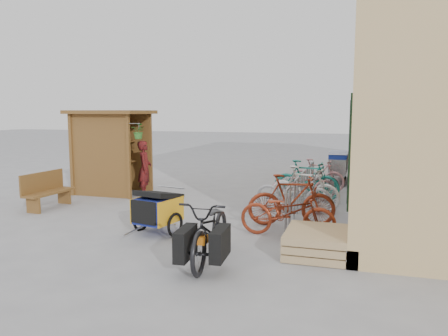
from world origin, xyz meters
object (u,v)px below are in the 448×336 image
(bike_5, at_px, (306,180))
(bike_7, at_px, (317,175))
(kiosk, at_px, (109,140))
(pallet_stack, at_px, (317,242))
(cargo_bike, at_px, (211,230))
(bike_0, at_px, (287,212))
(bike_2, at_px, (293,192))
(bike_1, at_px, (292,200))
(bike_3, at_px, (304,188))
(bike_4, at_px, (303,185))
(person_kiosk, at_px, (145,169))
(child_trailer, at_px, (157,208))
(bench, at_px, (47,190))
(shopping_carts, at_px, (339,164))
(bike_6, at_px, (307,179))

(bike_5, xyz_separation_m, bike_7, (0.17, 1.39, -0.05))
(kiosk, bearing_deg, pallet_stack, -31.66)
(cargo_bike, bearing_deg, kiosk, 130.95)
(bike_0, bearing_deg, bike_2, 7.68)
(kiosk, bearing_deg, bike_1, -21.07)
(bike_3, bearing_deg, bike_4, 23.36)
(bike_1, xyz_separation_m, bike_3, (0.08, 1.60, -0.01))
(person_kiosk, bearing_deg, pallet_stack, -145.84)
(child_trailer, distance_m, bike_5, 4.79)
(bike_2, relative_size, bike_3, 1.04)
(bench, distance_m, bike_1, 6.00)
(bike_0, bearing_deg, bike_7, 1.29)
(bike_4, xyz_separation_m, bike_5, (0.06, 0.21, 0.09))
(cargo_bike, distance_m, bike_5, 5.49)
(bike_0, distance_m, bike_2, 2.12)
(kiosk, relative_size, person_kiosk, 1.60)
(bike_5, bearing_deg, child_trailer, 155.84)
(pallet_stack, relative_size, cargo_bike, 0.59)
(bench, bearing_deg, bike_3, 18.62)
(bike_4, distance_m, bike_7, 1.62)
(shopping_carts, distance_m, bike_1, 6.35)
(cargo_bike, bearing_deg, bike_3, 73.15)
(pallet_stack, relative_size, bike_6, 0.73)
(kiosk, bearing_deg, bike_5, 6.95)
(bike_6, xyz_separation_m, bike_7, (0.24, 0.54, 0.05))
(bike_2, bearing_deg, pallet_stack, -160.23)
(bike_7, bearing_deg, pallet_stack, -166.23)
(pallet_stack, height_order, shopping_carts, shopping_carts)
(pallet_stack, distance_m, bike_7, 5.97)
(bike_4, xyz_separation_m, bike_6, (-0.01, 1.07, -0.02))
(child_trailer, bearing_deg, bike_5, 72.08)
(bike_4, bearing_deg, shopping_carts, -27.37)
(bike_3, distance_m, bike_5, 1.24)
(bike_0, bearing_deg, cargo_bike, 154.75)
(bike_2, height_order, bike_5, bike_5)
(pallet_stack, bearing_deg, child_trailer, 172.50)
(person_kiosk, height_order, bike_5, person_kiosk)
(bike_0, relative_size, bike_7, 1.13)
(bench, distance_m, bike_5, 6.65)
(pallet_stack, relative_size, bike_1, 0.66)
(shopping_carts, distance_m, person_kiosk, 6.64)
(pallet_stack, xyz_separation_m, cargo_bike, (-1.56, -0.87, 0.31))
(kiosk, relative_size, pallet_stack, 2.08)
(kiosk, distance_m, child_trailer, 4.82)
(bench, distance_m, bike_4, 6.51)
(bike_2, bearing_deg, bike_0, -170.36)
(pallet_stack, bearing_deg, bike_1, 111.46)
(kiosk, distance_m, bike_3, 5.80)
(bike_7, bearing_deg, bike_4, -179.39)
(shopping_carts, relative_size, person_kiosk, 1.49)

